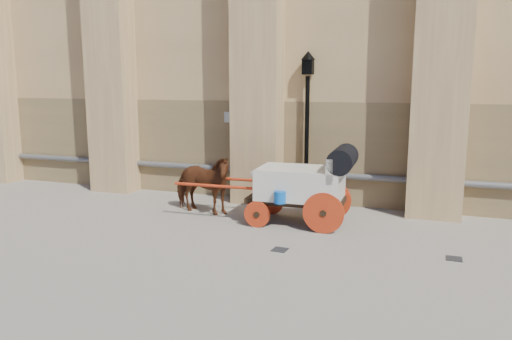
% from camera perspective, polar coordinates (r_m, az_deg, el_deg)
% --- Properties ---
extents(ground, '(90.00, 90.00, 0.00)m').
position_cam_1_polar(ground, '(11.50, -1.09, -8.05)').
color(ground, gray).
rests_on(ground, ground).
extents(horse, '(2.06, 1.16, 1.65)m').
position_cam_1_polar(horse, '(13.68, -6.21, -1.60)').
color(horse, '#602D19').
rests_on(horse, ground).
extents(carriage, '(4.65, 1.69, 2.02)m').
position_cam_1_polar(carriage, '(12.61, 5.78, -1.36)').
color(carriage, black).
rests_on(carriage, ground).
extents(street_lamp, '(0.41, 0.41, 4.43)m').
position_cam_1_polar(street_lamp, '(14.49, 5.84, 5.23)').
color(street_lamp, black).
rests_on(street_lamp, ground).
extents(drain_grate_near, '(0.34, 0.34, 0.01)m').
position_cam_1_polar(drain_grate_near, '(10.88, 2.75, -9.08)').
color(drain_grate_near, black).
rests_on(drain_grate_near, ground).
extents(drain_grate_far, '(0.33, 0.33, 0.01)m').
position_cam_1_polar(drain_grate_far, '(11.12, 21.70, -9.39)').
color(drain_grate_far, black).
rests_on(drain_grate_far, ground).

